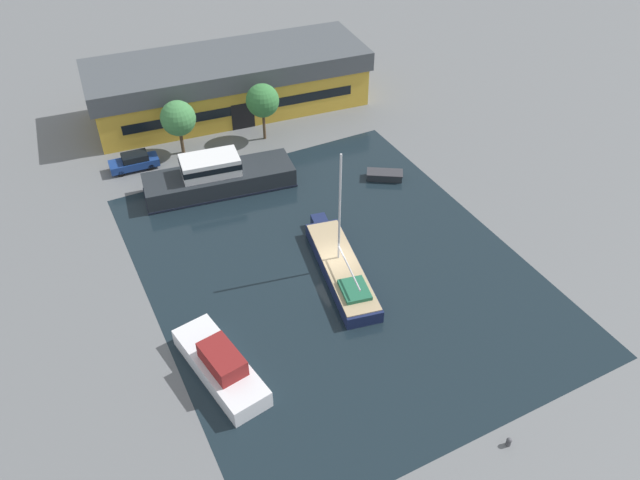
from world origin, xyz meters
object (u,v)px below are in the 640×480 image
object	(u,v)px
quay_tree_by_water	(262,101)
cabin_boat	(221,365)
motor_cruiser	(218,177)
small_dinghy	(385,175)
warehouse_building	(229,82)
quay_tree_near_building	(178,118)
parked_car	(134,162)
sailboat_moored	(341,268)

from	to	relation	value
quay_tree_by_water	cabin_boat	size ratio (longest dim) A/B	0.69
motor_cruiser	small_dinghy	xyz separation A→B (m)	(14.21, -5.43, -0.88)
warehouse_building	motor_cruiser	distance (m)	15.50
quay_tree_by_water	small_dinghy	world-z (taller)	quay_tree_by_water
warehouse_building	small_dinghy	distance (m)	20.98
small_dinghy	quay_tree_near_building	bearing A→B (deg)	81.73
parked_car	sailboat_moored	distance (m)	24.01
warehouse_building	cabin_boat	xyz separation A→B (m)	(-13.59, -33.84, -2.09)
quay_tree_by_water	motor_cruiser	size ratio (longest dim) A/B	0.42
quay_tree_near_building	parked_car	xyz separation A→B (m)	(-4.91, -0.74, -2.95)
warehouse_building	sailboat_moored	distance (m)	29.09
parked_car	motor_cruiser	distance (m)	8.93
quay_tree_by_water	parked_car	world-z (taller)	quay_tree_by_water
small_dinghy	cabin_boat	bearing A→B (deg)	156.37
sailboat_moored	small_dinghy	size ratio (longest dim) A/B	3.50
small_dinghy	cabin_boat	distance (m)	25.70
cabin_boat	parked_car	bearing A→B (deg)	78.01
motor_cruiser	warehouse_building	bearing A→B (deg)	-17.08
motor_cruiser	quay_tree_by_water	bearing A→B (deg)	-40.68
quay_tree_near_building	parked_car	world-z (taller)	quay_tree_near_building
warehouse_building	quay_tree_near_building	xyz separation A→B (m)	(-7.53, -6.48, 0.74)
quay_tree_near_building	small_dinghy	size ratio (longest dim) A/B	1.54
quay_tree_by_water	small_dinghy	distance (m)	14.19
quay_tree_by_water	warehouse_building	bearing A→B (deg)	94.94
cabin_boat	motor_cruiser	bearing A→B (deg)	61.06
quay_tree_near_building	cabin_boat	distance (m)	28.16
warehouse_building	quay_tree_near_building	world-z (taller)	warehouse_building
quay_tree_near_building	cabin_boat	size ratio (longest dim) A/B	0.64
parked_car	sailboat_moored	size ratio (longest dim) A/B	0.37
quay_tree_by_water	motor_cruiser	bearing A→B (deg)	-138.86
warehouse_building	motor_cruiser	xyz separation A→B (m)	(-6.57, -13.93, -1.75)
motor_cruiser	small_dinghy	world-z (taller)	motor_cruiser
quay_tree_near_building	quay_tree_by_water	size ratio (longest dim) A/B	0.93
sailboat_moored	cabin_boat	distance (m)	12.46
parked_car	small_dinghy	size ratio (longest dim) A/B	1.30
quay_tree_near_building	motor_cruiser	size ratio (longest dim) A/B	0.39
quay_tree_near_building	cabin_boat	world-z (taller)	quay_tree_near_building
quay_tree_near_building	parked_car	size ratio (longest dim) A/B	1.18
quay_tree_near_building	motor_cruiser	xyz separation A→B (m)	(0.96, -7.45, -2.49)
warehouse_building	sailboat_moored	xyz separation A→B (m)	(-2.15, -28.91, -2.40)
motor_cruiser	cabin_boat	distance (m)	21.11
parked_car	sailboat_moored	bearing A→B (deg)	-150.99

